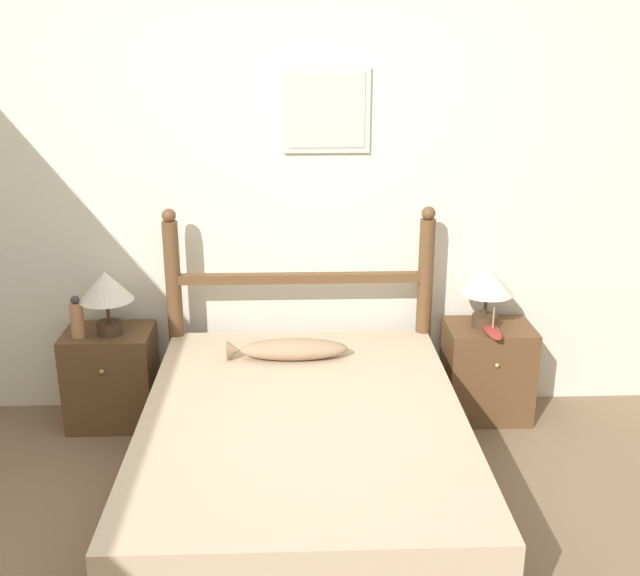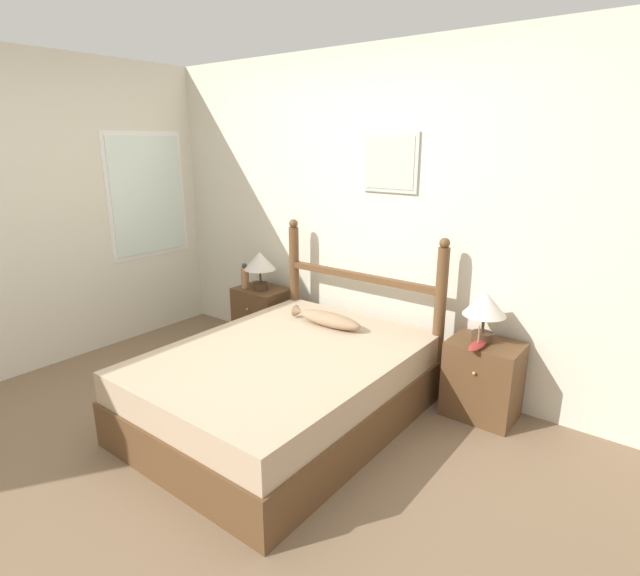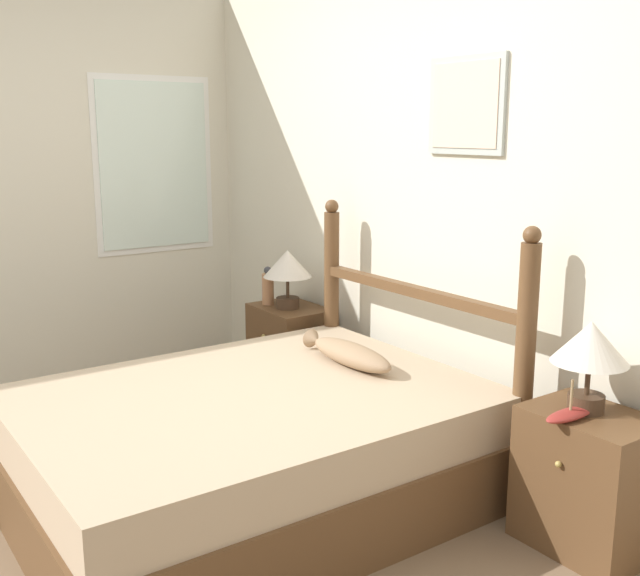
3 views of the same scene
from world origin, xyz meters
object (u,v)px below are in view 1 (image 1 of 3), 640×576
object	(u,v)px
bed	(304,462)
nightstand_left	(112,377)
nightstand_right	(487,371)
table_lamp_right	(487,283)
model_boat	(493,331)
bottle	(77,318)
fish_pillow	(290,349)
table_lamp_left	(106,290)

from	to	relation	value
bed	nightstand_left	bearing A→B (deg)	140.23
nightstand_right	nightstand_left	bearing A→B (deg)	180.00
table_lamp_right	model_boat	world-z (taller)	table_lamp_right
bed	table_lamp_right	distance (m)	1.45
table_lamp_right	model_boat	size ratio (longest dim) A/B	1.36
bed	nightstand_right	distance (m)	1.37
bed	bottle	xyz separation A→B (m)	(-1.19, 0.81, 0.40)
nightstand_right	table_lamp_right	distance (m)	0.53
bed	fish_pillow	world-z (taller)	fish_pillow
bottle	nightstand_right	bearing A→B (deg)	1.84
nightstand_right	bottle	xyz separation A→B (m)	(-2.24, -0.07, 0.38)
table_lamp_left	nightstand_left	bearing A→B (deg)	128.63
nightstand_left	table_lamp_left	world-z (taller)	table_lamp_left
fish_pillow	nightstand_left	bearing A→B (deg)	162.77
table_lamp_left	table_lamp_right	world-z (taller)	same
bed	fish_pillow	bearing A→B (deg)	95.84
nightstand_right	table_lamp_right	xyz separation A→B (m)	(-0.04, 0.00, 0.52)
nightstand_left	fish_pillow	size ratio (longest dim) A/B	0.89
nightstand_left	table_lamp_right	bearing A→B (deg)	0.09
bottle	fish_pillow	xyz separation A→B (m)	(1.13, -0.24, -0.09)
nightstand_left	nightstand_right	size ratio (longest dim) A/B	1.00
table_lamp_left	table_lamp_right	bearing A→B (deg)	0.89
nightstand_left	model_boat	world-z (taller)	model_boat
bottle	table_lamp_left	bearing A→B (deg)	15.52
bottle	nightstand_left	bearing A→B (deg)	28.48
bottle	bed	bearing A→B (deg)	-34.16
nightstand_left	model_boat	distance (m)	2.11
bed	model_boat	bearing A→B (deg)	36.47
bed	nightstand_right	size ratio (longest dim) A/B	3.52
bed	table_lamp_right	xyz separation A→B (m)	(1.02, 0.88, 0.55)
table_lamp_right	model_boat	bearing A→B (deg)	-81.64
bottle	model_boat	xyz separation A→B (m)	(2.22, -0.04, -0.09)
bed	bottle	bearing A→B (deg)	145.84
nightstand_right	fish_pillow	xyz separation A→B (m)	(-1.11, -0.31, 0.29)
nightstand_left	fish_pillow	xyz separation A→B (m)	(1.00, -0.31, 0.29)
model_boat	bottle	bearing A→B (deg)	178.97
table_lamp_right	bottle	bearing A→B (deg)	-178.05
bed	model_boat	xyz separation A→B (m)	(1.04, 0.77, 0.32)
nightstand_right	bottle	size ratio (longest dim) A/B	2.34
model_boat	fish_pillow	xyz separation A→B (m)	(-1.09, -0.20, -0.01)
table_lamp_left	table_lamp_right	size ratio (longest dim) A/B	1.00
nightstand_left	table_lamp_left	bearing A→B (deg)	-51.37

